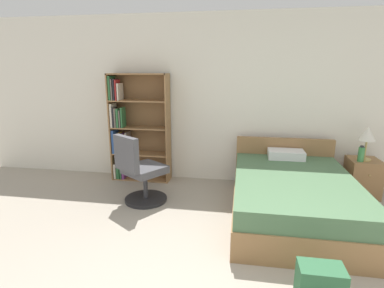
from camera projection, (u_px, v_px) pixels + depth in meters
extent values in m
cube|color=silver|center=(247.00, 101.00, 4.61)|extent=(9.00, 0.06, 2.60)
cube|color=olive|center=(113.00, 127.00, 4.85)|extent=(0.02, 0.30, 1.71)
cube|color=olive|center=(168.00, 129.00, 4.70)|extent=(0.02, 0.30, 1.71)
cube|color=brown|center=(143.00, 127.00, 4.91)|extent=(0.94, 0.01, 1.71)
cube|color=olive|center=(142.00, 178.00, 4.98)|extent=(0.90, 0.29, 0.02)
cube|color=beige|center=(117.00, 170.00, 4.99)|extent=(0.03, 0.22, 0.24)
cube|color=#2D6638|center=(119.00, 167.00, 4.94)|extent=(0.04, 0.18, 0.37)
cube|color=#2D6638|center=(122.00, 170.00, 4.95)|extent=(0.03, 0.18, 0.28)
cube|color=#7A387F|center=(125.00, 167.00, 4.96)|extent=(0.03, 0.23, 0.35)
cube|color=olive|center=(141.00, 153.00, 4.88)|extent=(0.90, 0.29, 0.02)
cube|color=navy|center=(115.00, 141.00, 4.87)|extent=(0.04, 0.23, 0.38)
cube|color=navy|center=(118.00, 143.00, 4.88)|extent=(0.02, 0.24, 0.31)
cube|color=gold|center=(120.00, 143.00, 4.84)|extent=(0.04, 0.18, 0.33)
cube|color=#7A387F|center=(122.00, 143.00, 4.85)|extent=(0.02, 0.20, 0.32)
cube|color=gold|center=(125.00, 144.00, 4.85)|extent=(0.03, 0.22, 0.30)
cube|color=orange|center=(127.00, 143.00, 4.85)|extent=(0.02, 0.22, 0.32)
cube|color=#665B51|center=(128.00, 142.00, 4.84)|extent=(0.03, 0.22, 0.35)
cube|color=olive|center=(140.00, 128.00, 4.77)|extent=(0.90, 0.29, 0.02)
cube|color=beige|center=(113.00, 115.00, 4.76)|extent=(0.03, 0.21, 0.37)
cube|color=black|center=(115.00, 117.00, 4.76)|extent=(0.02, 0.20, 0.31)
cube|color=#665B51|center=(117.00, 118.00, 4.74)|extent=(0.03, 0.17, 0.30)
cube|color=#2D6638|center=(120.00, 118.00, 4.76)|extent=(0.03, 0.23, 0.30)
cube|color=#665B51|center=(121.00, 119.00, 4.74)|extent=(0.02, 0.18, 0.27)
cube|color=#2D6638|center=(123.00, 117.00, 4.72)|extent=(0.02, 0.17, 0.32)
cube|color=olive|center=(139.00, 101.00, 4.67)|extent=(0.90, 0.29, 0.02)
cube|color=#2D6638|center=(112.00, 88.00, 4.67)|extent=(0.03, 0.23, 0.37)
cube|color=#665B51|center=(114.00, 89.00, 4.67)|extent=(0.02, 0.23, 0.32)
cube|color=black|center=(116.00, 89.00, 4.65)|extent=(0.02, 0.20, 0.33)
cube|color=maroon|center=(118.00, 90.00, 4.64)|extent=(0.02, 0.19, 0.31)
cube|color=beige|center=(120.00, 92.00, 4.65)|extent=(0.02, 0.21, 0.26)
cube|color=olive|center=(138.00, 74.00, 4.57)|extent=(0.94, 0.30, 0.02)
cube|color=olive|center=(292.00, 205.00, 3.65)|extent=(1.42, 2.07, 0.32)
cube|color=#4C704C|center=(294.00, 185.00, 3.59)|extent=(1.39, 2.03, 0.21)
cube|color=olive|center=(283.00, 163.00, 4.55)|extent=(1.42, 0.08, 0.77)
cube|color=white|center=(286.00, 154.00, 4.30)|extent=(0.50, 0.30, 0.12)
cylinder|color=#232326|center=(146.00, 199.00, 4.16)|extent=(0.58, 0.58, 0.04)
cylinder|color=#333338|center=(145.00, 185.00, 4.11)|extent=(0.06, 0.06, 0.36)
cube|color=#4C4C51|center=(145.00, 169.00, 4.05)|extent=(0.67, 0.67, 0.10)
cube|color=#4C4C51|center=(126.00, 154.00, 3.79)|extent=(0.41, 0.31, 0.45)
cube|color=olive|center=(362.00, 177.00, 4.28)|extent=(0.41, 0.43, 0.53)
sphere|color=tan|center=(370.00, 176.00, 4.04)|extent=(0.02, 0.02, 0.02)
cylinder|color=tan|center=(364.00, 159.00, 4.20)|extent=(0.17, 0.17, 0.02)
cylinder|color=tan|center=(365.00, 150.00, 4.16)|extent=(0.02, 0.02, 0.26)
cone|color=silver|center=(368.00, 134.00, 4.11)|extent=(0.22, 0.22, 0.19)
cylinder|color=#3F8C4C|center=(361.00, 154.00, 4.11)|extent=(0.08, 0.08, 0.20)
cylinder|color=#2D2D33|center=(362.00, 147.00, 4.08)|extent=(0.05, 0.05, 0.02)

